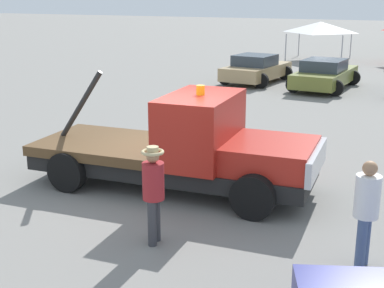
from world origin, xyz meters
The scene contains 7 objects.
ground_plane centered at (0.00, 0.00, 0.00)m, with size 160.00×160.00×0.00m, color gray.
tow_truck centered at (0.38, 0.02, 0.92)m, with size 6.38×2.62×2.51m.
person_near_truck centered at (4.33, -1.96, 1.01)m, with size 0.39×0.39×1.74m.
person_at_hood centered at (0.97, -2.59, 1.02)m, with size 0.38×0.38×1.73m.
parked_car_tan centered at (-2.78, 14.60, 0.65)m, with size 2.85×4.43×1.34m.
parked_car_olive centered at (0.57, 14.15, 0.65)m, with size 2.71×4.81×1.34m.
canopy_tent_white centered at (-1.91, 24.89, 2.07)m, with size 3.51×3.51×2.41m.
Camera 1 is at (5.06, -9.98, 4.16)m, focal length 50.00 mm.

